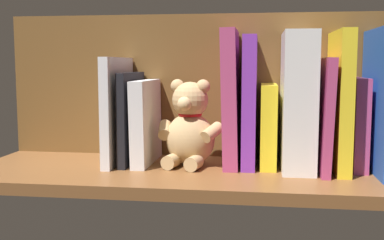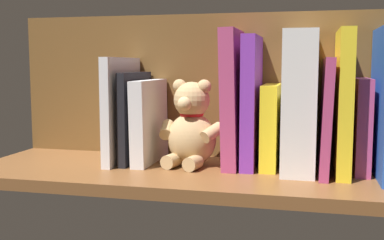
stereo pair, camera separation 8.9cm
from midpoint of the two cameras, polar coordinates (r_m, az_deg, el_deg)
The scene contains 14 objects.
ground_plane at distance 94.00cm, azimuth 2.72°, elevation -6.42°, with size 85.41×31.94×2.20cm, color brown.
shelf_back_panel at distance 105.19cm, azimuth 4.20°, elevation 4.05°, with size 85.41×1.50×30.83cm, color brown.
book_0 at distance 94.05cm, azimuth 24.34°, elevation 1.90°, with size 2.40×20.62×26.66cm, color blue.
book_1 at distance 97.05cm, azimuth 21.87°, elevation -0.57°, with size 2.69×14.25×17.52cm, color #B23F72.
book_2 at distance 94.33cm, azimuth 20.04°, elevation 2.00°, with size 2.53×18.00×26.34cm, color yellow.
book_3 at distance 93.81cm, azimuth 18.20°, elevation 0.50°, with size 1.64×18.92×21.27cm, color #B23F72.
dictionary_thick_white at distance 93.86cm, azimuth 15.33°, elevation 2.10°, with size 6.09×17.67×26.19cm, color white.
book_4 at distance 96.13cm, azimuth 11.94°, elevation -0.70°, with size 3.09×14.30×16.18cm, color yellow.
book_5 at distance 95.52cm, azimuth 9.74°, elevation 2.13°, with size 2.64×14.96×25.57cm, color purple.
book_6 at distance 95.62cm, azimuth 7.56°, elevation 2.53°, with size 2.85×15.31×26.77cm, color #B23F72.
teddy_bear at distance 95.50cm, azimuth 2.56°, elevation -0.94°, with size 13.65×12.33×17.17cm.
book_7 at distance 98.88cm, azimuth -2.51°, elevation -0.16°, with size 2.82×16.43×16.89cm, color silver.
book_8 at distance 99.83cm, azimuth -4.22°, elevation 0.34°, with size 1.65×16.17×18.45cm, color black.
book_9 at distance 99.80cm, azimuth -5.81°, elevation 1.20°, with size 1.85×17.69×21.47cm, color silver.
Camera 2 is at (-21.71, 89.09, 20.06)cm, focal length 45.04 mm.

